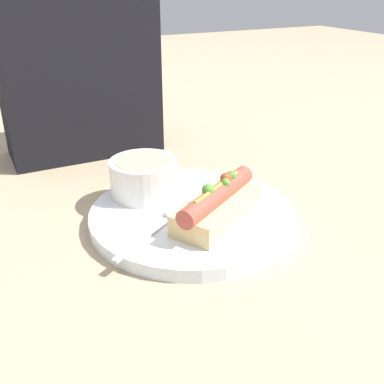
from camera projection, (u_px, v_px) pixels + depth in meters
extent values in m
plane|color=tan|center=(192.00, 221.00, 0.65)|extent=(4.00, 4.00, 0.00)
cylinder|color=white|center=(192.00, 216.00, 0.65)|extent=(0.29, 0.29, 0.02)
cube|color=#E5C17F|center=(217.00, 210.00, 0.61)|extent=(0.16, 0.13, 0.03)
cylinder|color=#B24738|center=(217.00, 195.00, 0.60)|extent=(0.15, 0.11, 0.03)
sphere|color=#518C2D|center=(210.00, 190.00, 0.59)|extent=(0.02, 0.02, 0.02)
sphere|color=#C63F1E|center=(226.00, 179.00, 0.62)|extent=(0.02, 0.02, 0.02)
sphere|color=#387A28|center=(230.00, 177.00, 0.62)|extent=(0.02, 0.02, 0.02)
sphere|color=#518C2D|center=(225.00, 183.00, 0.61)|extent=(0.01, 0.01, 0.01)
cylinder|color=gold|center=(218.00, 187.00, 0.60)|extent=(0.10, 0.06, 0.01)
cylinder|color=silver|center=(144.00, 177.00, 0.68)|extent=(0.10, 0.10, 0.05)
cylinder|color=#D1C184|center=(144.00, 164.00, 0.67)|extent=(0.08, 0.08, 0.01)
cube|color=#B7B7BC|center=(143.00, 239.00, 0.57)|extent=(0.10, 0.07, 0.00)
ellipsoid|color=#B7B7BC|center=(175.00, 213.00, 0.63)|extent=(0.04, 0.04, 0.01)
cube|color=black|center=(77.00, 61.00, 0.83)|extent=(0.29, 0.13, 0.35)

